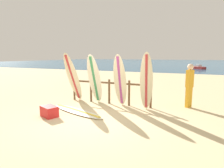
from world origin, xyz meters
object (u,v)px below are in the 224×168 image
object	(u,v)px
surfboard_leaning_center_left	(120,81)
surfboard_leaning_center	(146,82)
surfboard_lying_on_sand	(77,111)
surfboard_leaning_far_left	(73,78)
cooler_box	(49,111)
beachgoer_standing	(189,84)
surfboard_leaning_left	(95,79)
surfboard_rack	(109,88)
small_boat_offshore	(198,67)

from	to	relation	value
surfboard_leaning_center_left	surfboard_leaning_center	distance (m)	1.11
surfboard_leaning_center	surfboard_lying_on_sand	size ratio (longest dim) A/B	0.82
surfboard_leaning_center	surfboard_lying_on_sand	world-z (taller)	surfboard_leaning_center
surfboard_leaning_far_left	surfboard_leaning_center_left	xyz separation A→B (m)	(2.20, 0.06, -0.03)
surfboard_lying_on_sand	cooler_box	xyz separation A→B (m)	(-0.55, -0.81, 0.14)
surfboard_lying_on_sand	beachgoer_standing	xyz separation A→B (m)	(3.73, 2.32, 0.92)
beachgoer_standing	surfboard_lying_on_sand	bearing A→B (deg)	-148.12
surfboard_lying_on_sand	cooler_box	size ratio (longest dim) A/B	4.47
surfboard_leaning_far_left	beachgoer_standing	bearing A→B (deg)	12.44
surfboard_leaning_left	surfboard_leaning_center	distance (m)	2.22
surfboard_leaning_far_left	surfboard_leaning_center	size ratio (longest dim) A/B	1.00
surfboard_leaning_far_left	cooler_box	bearing A→B (deg)	-77.20
surfboard_leaning_far_left	surfboard_lying_on_sand	bearing A→B (deg)	-51.13
surfboard_lying_on_sand	surfboard_leaning_center	bearing A→B (deg)	27.22
surfboard_leaning_far_left	surfboard_lying_on_sand	size ratio (longest dim) A/B	0.81
surfboard_leaning_center_left	beachgoer_standing	bearing A→B (deg)	21.11
surfboard_leaning_left	cooler_box	size ratio (longest dim) A/B	3.54
beachgoer_standing	surfboard_leaning_center	bearing A→B (deg)	-141.65
surfboard_leaning_far_left	surfboard_leaning_center_left	distance (m)	2.20
surfboard_rack	surfboard_leaning_center	bearing A→B (deg)	-14.66
surfboard_leaning_center	cooler_box	bearing A→B (deg)	-144.92
surfboard_leaning_far_left	surfboard_leaning_left	distance (m)	1.09
surfboard_leaning_center_left	surfboard_lying_on_sand	xyz separation A→B (m)	(-1.18, -1.33, -1.02)
surfboard_leaning_center	surfboard_rack	bearing A→B (deg)	165.34
surfboard_leaning_far_left	surfboard_leaning_left	size ratio (longest dim) A/B	1.03
surfboard_leaning_left	small_boat_offshore	bearing A→B (deg)	80.55
surfboard_leaning_center	surfboard_lying_on_sand	bearing A→B (deg)	-152.78
surfboard_rack	surfboard_leaning_center_left	size ratio (longest dim) A/B	1.74
surfboard_lying_on_sand	surfboard_rack	bearing A→B (deg)	70.44
surfboard_leaning_far_left	surfboard_lying_on_sand	distance (m)	1.94
surfboard_leaning_left	small_boat_offshore	distance (m)	26.01
surfboard_leaning_left	surfboard_leaning_center	xyz separation A→B (m)	(2.22, -0.10, 0.03)
surfboard_lying_on_sand	surfboard_leaning_left	bearing A→B (deg)	87.23
small_boat_offshore	cooler_box	bearing A→B (deg)	-99.98
surfboard_leaning_center_left	beachgoer_standing	size ratio (longest dim) A/B	1.22
surfboard_leaning_far_left	beachgoer_standing	distance (m)	4.87
surfboard_leaning_center	surfboard_leaning_far_left	bearing A→B (deg)	178.30
surfboard_leaning_center_left	beachgoer_standing	xyz separation A→B (m)	(2.55, 0.98, -0.10)
surfboard_leaning_center	cooler_box	distance (m)	3.58
surfboard_leaning_center	small_boat_offshore	bearing A→B (deg)	85.44
surfboard_leaning_far_left	surfboard_leaning_left	bearing A→B (deg)	-0.03
surfboard_leaning_center	beachgoer_standing	size ratio (longest dim) A/B	1.26
surfboard_leaning_left	surfboard_leaning_center	bearing A→B (deg)	-2.52
surfboard_rack	surfboard_leaning_center	size ratio (longest dim) A/B	1.68
surfboard_rack	surfboard_lying_on_sand	world-z (taller)	surfboard_rack
surfboard_leaning_far_left	small_boat_offshore	world-z (taller)	surfboard_leaning_far_left
surfboard_rack	beachgoer_standing	size ratio (longest dim) A/B	2.12
surfboard_leaning_center	surfboard_leaning_left	bearing A→B (deg)	177.48
surfboard_rack	cooler_box	size ratio (longest dim) A/B	6.14
beachgoer_standing	small_boat_offshore	size ratio (longest dim) A/B	0.73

